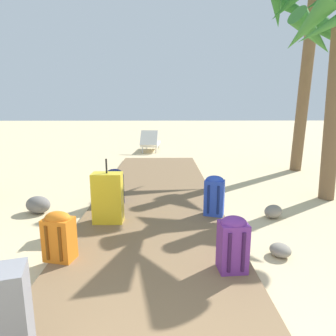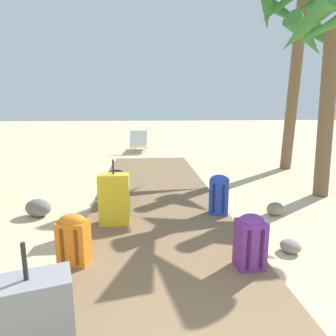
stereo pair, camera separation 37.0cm
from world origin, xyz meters
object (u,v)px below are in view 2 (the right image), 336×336
lounge_chair (140,143)px  backpack_navy (116,186)px  palm_tree_far_right (295,29)px  backpack_purple (250,240)px  backpack_blue (219,194)px  backpack_orange (73,238)px  suitcase_yellow (114,199)px

lounge_chair → backpack_navy: bearing=-93.1°
palm_tree_far_right → backpack_purple: bearing=-119.3°
backpack_navy → backpack_blue: bearing=-22.5°
lounge_chair → palm_tree_far_right: bearing=-41.5°
palm_tree_far_right → backpack_navy: bearing=-147.3°
backpack_orange → backpack_purple: backpack_purple is taller
lounge_chair → suitcase_yellow: bearing=-92.3°
backpack_navy → lounge_chair: bearing=86.9°
suitcase_yellow → palm_tree_far_right: size_ratio=0.20×
suitcase_yellow → lounge_chair: suitcase_yellow is taller
backpack_navy → suitcase_yellow: bearing=-86.6°
backpack_blue → backpack_navy: (-1.55, 0.64, -0.02)m
backpack_blue → backpack_purple: bearing=-92.7°
backpack_navy → backpack_orange: bearing=-97.9°
backpack_navy → palm_tree_far_right: palm_tree_far_right is taller
backpack_purple → palm_tree_far_right: palm_tree_far_right is taller
suitcase_yellow → backpack_blue: suitcase_yellow is taller
backpack_purple → suitcase_yellow: bearing=138.9°
backpack_navy → lounge_chair: lounge_chair is taller
backpack_orange → suitcase_yellow: bearing=72.7°
backpack_purple → palm_tree_far_right: (2.70, 4.81, 3.11)m
backpack_orange → backpack_purple: (1.74, -0.23, 0.01)m
backpack_blue → suitcase_yellow: bearing=-170.9°
backpack_purple → backpack_navy: size_ratio=0.99×
backpack_blue → lounge_chair: (-1.22, 6.74, -0.06)m
suitcase_yellow → backpack_navy: size_ratio=1.59×
backpack_blue → palm_tree_far_right: (2.63, 3.33, 3.09)m
suitcase_yellow → palm_tree_far_right: 6.25m
backpack_blue → backpack_navy: 1.68m
backpack_blue → backpack_orange: bearing=-145.3°
suitcase_yellow → lounge_chair: (0.28, 6.98, -0.10)m
backpack_blue → palm_tree_far_right: bearing=51.7°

